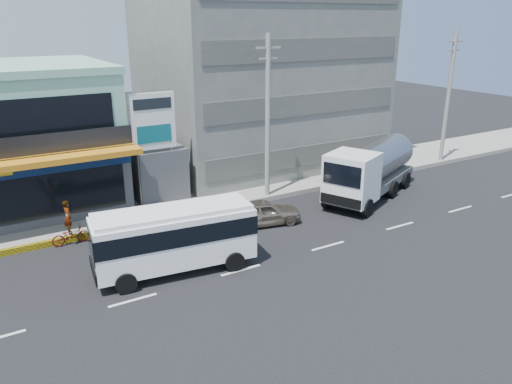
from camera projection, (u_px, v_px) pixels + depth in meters
ground at (241, 270)px, 22.55m from camera, size 120.00×120.00×0.00m
sidewalk at (237, 190)px, 32.63m from camera, size 70.00×5.00×0.30m
shop_building at (1, 143)px, 28.71m from camera, size 12.40×11.70×8.00m
concrete_building at (259, 72)px, 37.25m from camera, size 16.00×12.00×14.00m
gap_structure at (149, 168)px, 31.72m from camera, size 3.00×6.00×3.50m
satellite_dish at (153, 144)px, 30.31m from camera, size 1.50×1.50×0.15m
billboard at (153, 128)px, 28.16m from camera, size 2.60×0.18×6.90m
utility_pole_near at (268, 118)px, 29.76m from camera, size 1.60×0.30×10.00m
utility_pole_far at (448, 98)px, 37.47m from camera, size 1.60×0.30×10.00m
minibus at (174, 234)px, 21.98m from camera, size 7.28×3.14×2.96m
sedan at (263, 212)px, 27.37m from camera, size 4.39×2.45×1.41m
tanker_truck at (370, 170)px, 31.10m from camera, size 9.03×5.87×3.45m
motorcycle_rider at (70, 230)px, 24.92m from camera, size 1.83×0.66×2.34m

